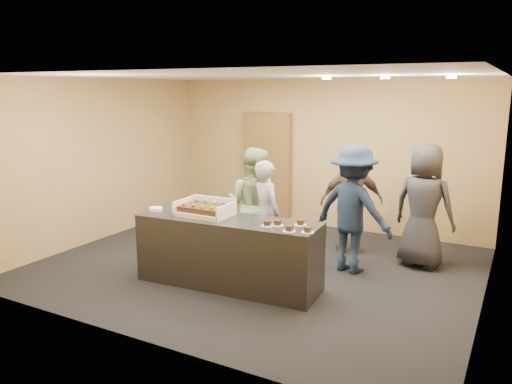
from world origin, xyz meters
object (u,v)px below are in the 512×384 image
Objects in this scene: sheet_cake at (205,208)px; person_brown_extra at (352,201)px; cake_box at (206,211)px; person_navy_man at (353,209)px; storage_cabinet at (268,167)px; person_sage_man at (253,204)px; serving_counter at (228,252)px; person_dark_suit at (424,206)px; person_server_grey at (266,214)px; plate_stack at (156,209)px.

person_brown_extra is at bearing 57.12° from sheet_cake.
cake_box is at bearing 29.58° from person_brown_extra.
person_navy_man is at bearing 81.91° from person_brown_extra.
storage_cabinet is 1.23× the size of person_sage_man.
person_dark_suit reaches higher than serving_counter.
person_sage_man is at bearing 33.91° from person_dark_suit.
storage_cabinet is 3.03m from person_navy_man.
sheet_cake is at bearing 88.45° from person_server_grey.
plate_stack is at bearing -89.99° from storage_cabinet.
sheet_cake is 0.33× the size of person_navy_man.
sheet_cake is 0.39× the size of person_server_grey.
person_navy_man is (1.16, 0.39, 0.12)m from person_server_grey.
storage_cabinet is at bearing -10.00° from person_dark_suit.
person_server_grey is 0.32m from person_sage_man.
storage_cabinet is at bearing 104.66° from serving_counter.
person_navy_man is at bearing 38.36° from cake_box.
person_server_grey is at bearing 63.45° from cake_box.
cake_box is at bearing 50.41° from person_dark_suit.
person_server_grey is at bearing 148.30° from person_sage_man.
person_dark_suit is (2.42, 1.94, -0.05)m from cake_box.
person_dark_suit reaches higher than cake_box.
person_sage_man reaches higher than sheet_cake.
serving_counter is 3.45m from storage_cabinet.
sheet_cake is 2.46m from person_brown_extra.
cake_box is 0.43× the size of person_brown_extra.
serving_counter is 13.50× the size of plate_stack.
sheet_cake is (-0.36, -0.00, 0.55)m from serving_counter.
person_server_grey is 0.91× the size of person_sage_man.
person_server_grey is 1.47m from person_brown_extra.
person_server_grey is 0.87× the size of person_dark_suit.
storage_cabinet reaches higher than person_sage_man.
storage_cabinet is 2.62m from person_server_grey.
person_dark_suit is (2.07, 1.97, 0.44)m from serving_counter.
person_sage_man is (0.88, -2.18, -0.20)m from storage_cabinet.
plate_stack is 0.11× the size of person_brown_extra.
serving_counter is at bearing 0.00° from sheet_cake.
sheet_cake is (0.73, -3.22, -0.05)m from storage_cabinet.
cake_box is at bearing 76.82° from person_sage_man.
storage_cabinet reaches higher than plate_stack.
plate_stack is (-0.73, -0.11, -0.08)m from sheet_cake.
serving_counter is 0.96m from person_server_grey.
person_brown_extra is at bearing 46.48° from plate_stack.
sheet_cake is 0.35× the size of person_sage_man.
serving_counter is 3.43× the size of cake_box.
storage_cabinet reaches higher than serving_counter.
person_server_grey is at bearing 31.87° from person_navy_man.
person_sage_man is at bearing 22.97° from person_navy_man.
person_navy_man is (1.44, 0.25, 0.05)m from person_sage_man.
person_dark_suit is at bearing -162.34° from person_sage_man.
sheet_cake is at bearing -77.25° from storage_cabinet.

